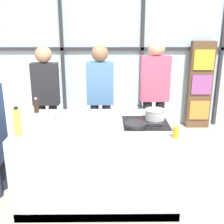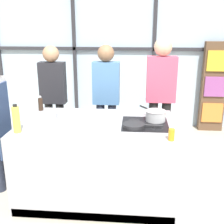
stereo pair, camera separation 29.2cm
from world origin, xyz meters
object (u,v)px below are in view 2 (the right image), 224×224
Objects in this scene: spectator_center_left at (106,94)px; mixing_bowl at (67,114)px; saucepan at (155,115)px; oil_bottle at (16,119)px; spectator_center_right at (161,92)px; white_plate at (59,123)px; pepper_grinder at (41,104)px; frying_pan at (134,125)px; juice_glass_near at (171,135)px; spectator_far_left at (53,93)px.

mixing_bowl is at bearing 64.33° from spectator_center_left.
oil_bottle is (-1.46, -0.49, 0.08)m from saucepan.
mixing_bowl is at bearing 34.40° from spectator_center_right.
white_plate is at bearing -96.97° from mixing_bowl.
spectator_center_left is at bearing 36.75° from pepper_grinder.
juice_glass_near is (0.36, -0.32, 0.03)m from frying_pan.
white_plate is at bearing 109.03° from spectator_far_left.
juice_glass_near is at bearing -28.65° from mixing_bowl.
spectator_center_right reaches higher than frying_pan.
frying_pan is at bearing -3.48° from white_plate.
spectator_center_left reaches higher than frying_pan.
mixing_bowl is (-1.19, -0.81, -0.11)m from spectator_center_right.
spectator_center_right is 1.45m from mixing_bowl.
spectator_far_left reaches higher than mixing_bowl.
spectator_far_left is at bearing 109.03° from white_plate.
spectator_center_left is 1.59m from oil_bottle.
oil_bottle reaches higher than saucepan.
oil_bottle is 0.78m from pepper_grinder.
pepper_grinder is at bearing 90.73° from oil_bottle.
mixing_bowl reaches higher than white_plate.
spectator_center_left is at bearing 60.25° from oil_bottle.
frying_pan is 1.43× the size of oil_bottle.
oil_bottle is 1.54× the size of pepper_grinder.
juice_glass_near is (1.58, -0.86, -0.03)m from pepper_grinder.
white_plate is 0.27m from mixing_bowl.
spectator_center_right is at bearing 89.55° from juice_glass_near.
mixing_bowl is at bearing 151.35° from juice_glass_near.
spectator_center_left is 1.21m from frying_pan.
saucepan is at bearing 148.97° from spectator_far_left.
frying_pan is 1.24m from oil_bottle.
white_plate is (-1.22, -1.08, -0.14)m from spectator_center_right.
pepper_grinder is (-1.47, 0.29, 0.02)m from saucepan.
saucepan is at bearing 101.46° from juice_glass_near.
pepper_grinder is at bearing 127.31° from white_plate.
spectator_center_left is at bearing 118.34° from juice_glass_near.
spectator_far_left is at bearing 116.51° from mixing_bowl.
saucepan is 0.59m from juice_glass_near.
oil_bottle is at bearing -141.02° from white_plate.
juice_glass_near reaches higher than mixing_bowl.
spectator_center_right reaches higher than white_plate.
saucepan reaches higher than juice_glass_near.
mixing_bowl is (0.41, -0.81, -0.05)m from spectator_far_left.
pepper_grinder is at bearing 156.20° from frying_pan.
spectator_far_left is 6.30× the size of mixing_bowl.
mixing_bowl is at bearing 54.88° from oil_bottle.
saucepan is 3.40× the size of juice_glass_near.
frying_pan is 0.35m from saucepan.
mixing_bowl is (-0.82, 0.32, 0.01)m from frying_pan.
white_plate is 0.62m from pepper_grinder.
spectator_center_right reaches higher than saucepan.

